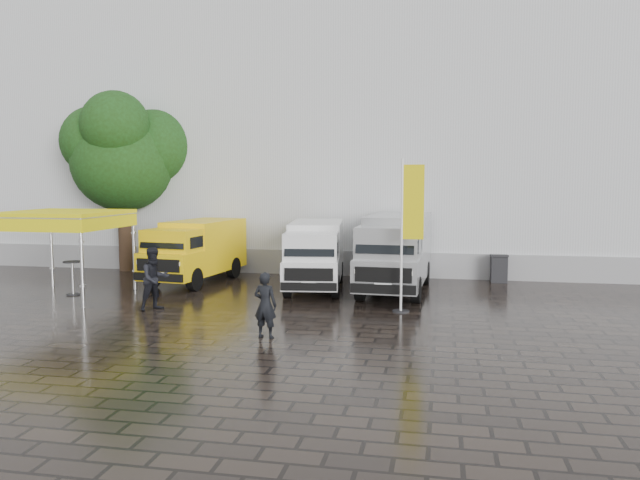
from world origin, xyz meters
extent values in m
plane|color=black|center=(0.00, 0.00, 0.00)|extent=(120.00, 120.00, 0.00)
cube|color=silver|center=(2.00, 16.00, 6.00)|extent=(44.00, 16.00, 12.00)
cube|color=gray|center=(2.00, 7.95, 0.50)|extent=(44.00, 0.15, 1.00)
cylinder|color=silver|center=(-11.41, 3.27, 1.34)|extent=(0.10, 0.10, 2.69)
cylinder|color=silver|center=(-8.17, 3.27, 1.34)|extent=(0.10, 0.10, 2.69)
cylinder|color=silver|center=(-8.17, 0.03, 1.34)|extent=(0.10, 0.10, 2.69)
cube|color=yellow|center=(-9.79, 1.65, 2.79)|extent=(3.44, 3.44, 0.12)
cube|color=yellow|center=(-9.79, -0.05, 2.49)|extent=(3.39, 0.04, 0.40)
cylinder|color=black|center=(1.32, 1.32, 0.02)|extent=(0.50, 0.50, 0.04)
cylinder|color=white|center=(1.32, 1.32, 2.24)|extent=(0.07, 0.07, 4.49)
cube|color=yellow|center=(1.65, 1.32, 3.23)|extent=(0.60, 0.03, 2.15)
cylinder|color=black|center=(-10.83, 7.55, 1.96)|extent=(0.55, 0.55, 3.91)
sphere|color=#1A3210|center=(-10.83, 7.55, 4.69)|extent=(4.30, 4.30, 4.30)
sphere|color=#1A3210|center=(-11.43, 8.45, 6.46)|extent=(2.54, 2.54, 2.54)
cylinder|color=black|center=(-9.70, 1.88, 0.57)|extent=(0.60, 0.60, 1.15)
cube|color=black|center=(4.60, 7.45, 0.53)|extent=(0.65, 0.65, 1.05)
imported|color=black|center=(-1.74, -2.36, 0.82)|extent=(0.65, 0.49, 1.63)
imported|color=black|center=(-5.90, 0.20, 0.94)|extent=(1.12, 1.16, 1.88)
camera|label=1|loc=(2.49, -16.83, 3.86)|focal=35.00mm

